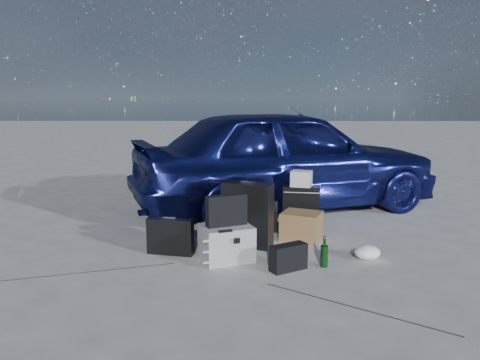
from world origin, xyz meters
The scene contains 15 objects.
ground centered at (0.00, 0.00, 0.00)m, with size 60.00×60.00×0.00m, color #BBBCB7.
car centered at (0.63, 2.12, 0.76)m, with size 1.79×4.45×1.51m, color navy.
pelican_case centered at (-0.15, -0.11, 0.18)m, with size 0.49×0.40×0.36m, color #9D9FA2.
laptop_bag centered at (-0.14, -0.10, 0.51)m, with size 0.41×0.10×0.31m, color black.
briefcase centered at (-0.74, 0.05, 0.19)m, with size 0.49×0.11×0.38m, color black.
suitcase_left centered at (0.07, 0.34, 0.36)m, with size 0.55×0.20×0.71m, color black.
suitcase_right centered at (0.74, 1.06, 0.27)m, with size 0.45×0.16×0.55m, color black.
white_carton centered at (0.73, 1.04, 0.64)m, with size 0.24×0.19×0.19m, color beige.
duffel_bag centered at (0.01, 0.84, 0.19)m, with size 0.78×0.33×0.39m, color black.
flat_box_white centered at (0.01, 0.86, 0.42)m, with size 0.37×0.28×0.06m, color beige.
flat_box_black centered at (0.01, 0.88, 0.49)m, with size 0.30×0.21×0.06m, color black.
cardboard_box centered at (0.70, 0.61, 0.16)m, with size 0.43×0.37×0.32m, color #946540.
plastic_bag centered at (1.29, -0.08, 0.07)m, with size 0.26×0.22×0.15m, color white.
messenger_bag centered at (0.46, -0.39, 0.13)m, with size 0.36×0.14×0.25m, color black.
green_bottle centered at (0.81, -0.30, 0.15)m, with size 0.07×0.07×0.29m, color black.
Camera 1 is at (0.06, -4.65, 1.62)m, focal length 35.00 mm.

